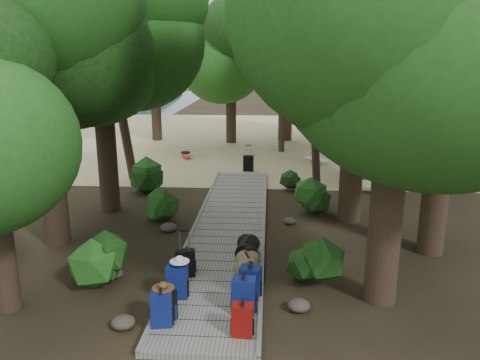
# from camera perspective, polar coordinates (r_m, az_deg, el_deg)

# --- Properties ---
(ground) EXTENTS (120.00, 120.00, 0.00)m
(ground) POSITION_cam_1_polar(r_m,az_deg,el_deg) (12.33, -1.65, -7.46)
(ground) COLOR #322819
(ground) RESTS_ON ground
(sand_beach) EXTENTS (40.00, 22.00, 0.02)m
(sand_beach) POSITION_cam_1_polar(r_m,az_deg,el_deg) (27.77, 1.38, 5.13)
(sand_beach) COLOR #C5B985
(sand_beach) RESTS_ON ground
(boardwalk) EXTENTS (2.00, 12.00, 0.12)m
(boardwalk) POSITION_cam_1_polar(r_m,az_deg,el_deg) (13.23, -1.25, -5.58)
(boardwalk) COLOR gray
(boardwalk) RESTS_ON ground
(backpack_left_a) EXTENTS (0.40, 0.31, 0.68)m
(backpack_left_a) POSITION_cam_1_polar(r_m,az_deg,el_deg) (8.50, -9.55, -15.07)
(backpack_left_a) COLOR navy
(backpack_left_a) RESTS_ON boardwalk
(backpack_left_b) EXTENTS (0.40, 0.35, 0.62)m
(backpack_left_b) POSITION_cam_1_polar(r_m,az_deg,el_deg) (8.68, -9.02, -14.61)
(backpack_left_b) COLOR black
(backpack_left_b) RESTS_ON boardwalk
(backpack_left_c) EXTENTS (0.40, 0.29, 0.74)m
(backpack_left_c) POSITION_cam_1_polar(r_m,az_deg,el_deg) (9.34, -7.66, -11.92)
(backpack_left_c) COLOR navy
(backpack_left_c) RESTS_ON boardwalk
(backpack_left_d) EXTENTS (0.37, 0.27, 0.56)m
(backpack_left_d) POSITION_cam_1_polar(r_m,az_deg,el_deg) (10.33, -6.57, -9.69)
(backpack_left_d) COLOR navy
(backpack_left_d) RESTS_ON boardwalk
(backpack_right_a) EXTENTS (0.37, 0.28, 0.63)m
(backpack_right_a) POSITION_cam_1_polar(r_m,az_deg,el_deg) (8.14, 0.29, -16.51)
(backpack_right_a) COLOR maroon
(backpack_right_a) RESTS_ON boardwalk
(backpack_right_b) EXTENTS (0.44, 0.33, 0.76)m
(backpack_right_b) POSITION_cam_1_polar(r_m,az_deg,el_deg) (8.73, 0.46, -13.70)
(backpack_right_b) COLOR navy
(backpack_right_b) RESTS_ON boardwalk
(backpack_right_c) EXTENTS (0.46, 0.37, 0.68)m
(backpack_right_c) POSITION_cam_1_polar(r_m,az_deg,el_deg) (9.29, 1.26, -12.13)
(backpack_right_c) COLOR navy
(backpack_right_c) RESTS_ON boardwalk
(backpack_right_d) EXTENTS (0.39, 0.32, 0.51)m
(backpack_right_d) POSITION_cam_1_polar(r_m,az_deg,el_deg) (9.70, 1.34, -11.45)
(backpack_right_d) COLOR #333917
(backpack_right_d) RESTS_ON boardwalk
(duffel_right_khaki) EXTENTS (0.54, 0.68, 0.39)m
(duffel_right_khaki) POSITION_cam_1_polar(r_m,az_deg,el_deg) (10.30, 0.85, -10.19)
(duffel_right_khaki) COLOR olive
(duffel_right_khaki) RESTS_ON boardwalk
(duffel_right_black) EXTENTS (0.56, 0.78, 0.45)m
(duffel_right_black) POSITION_cam_1_polar(r_m,az_deg,el_deg) (10.99, 0.93, -8.37)
(duffel_right_black) COLOR black
(duffel_right_black) RESTS_ON boardwalk
(suitcase_on_boardwalk) EXTENTS (0.43, 0.33, 0.60)m
(suitcase_on_boardwalk) POSITION_cam_1_polar(r_m,az_deg,el_deg) (10.15, -6.69, -10.05)
(suitcase_on_boardwalk) COLOR black
(suitcase_on_boardwalk) RESTS_ON boardwalk
(lone_suitcase_on_sand) EXTENTS (0.43, 0.26, 0.66)m
(lone_suitcase_on_sand) POSITION_cam_1_polar(r_m,az_deg,el_deg) (19.58, 1.03, 2.05)
(lone_suitcase_on_sand) COLOR black
(lone_suitcase_on_sand) RESTS_ON sand_beach
(hat_brown) EXTENTS (0.40, 0.40, 0.12)m
(hat_brown) POSITION_cam_1_polar(r_m,az_deg,el_deg) (8.48, -9.37, -12.52)
(hat_brown) COLOR #51351E
(hat_brown) RESTS_ON backpack_left_b
(hat_white) EXTENTS (0.38, 0.38, 0.13)m
(hat_white) POSITION_cam_1_polar(r_m,az_deg,el_deg) (9.16, -7.38, -9.46)
(hat_white) COLOR silver
(hat_white) RESTS_ON backpack_left_c
(kayak) EXTENTS (1.71, 3.35, 0.33)m
(kayak) POSITION_cam_1_polar(r_m,az_deg,el_deg) (22.55, -6.64, 3.22)
(kayak) COLOR red
(kayak) RESTS_ON sand_beach
(sun_lounger) EXTENTS (1.26, 1.90, 0.59)m
(sun_lounger) POSITION_cam_1_polar(r_m,az_deg,el_deg) (21.42, 9.32, 2.86)
(sun_lounger) COLOR silver
(sun_lounger) RESTS_ON sand_beach
(tree_right_a) EXTENTS (5.34, 5.34, 8.90)m
(tree_right_a) POSITION_cam_1_polar(r_m,az_deg,el_deg) (8.82, 18.72, 12.65)
(tree_right_a) COLOR black
(tree_right_a) RESTS_ON ground
(tree_right_b) EXTENTS (4.97, 4.97, 8.88)m
(tree_right_b) POSITION_cam_1_polar(r_m,az_deg,el_deg) (11.69, 24.19, 12.44)
(tree_right_b) COLOR black
(tree_right_b) RESTS_ON ground
(tree_right_c) EXTENTS (5.41, 5.41, 9.37)m
(tree_right_c) POSITION_cam_1_polar(r_m,az_deg,el_deg) (13.44, 14.25, 14.43)
(tree_right_c) COLOR black
(tree_right_c) RESTS_ON ground
(tree_right_d) EXTENTS (5.68, 5.68, 10.41)m
(tree_right_d) POSITION_cam_1_polar(r_m,az_deg,el_deg) (16.24, 19.35, 15.89)
(tree_right_d) COLOR black
(tree_right_d) RESTS_ON ground
(tree_right_e) EXTENTS (5.20, 5.20, 9.36)m
(tree_right_e) POSITION_cam_1_polar(r_m,az_deg,el_deg) (18.52, 15.18, 14.34)
(tree_right_e) COLOR black
(tree_right_e) RESTS_ON ground
(tree_right_f) EXTENTS (6.24, 6.24, 11.13)m
(tree_right_f) POSITION_cam_1_polar(r_m,az_deg,el_deg) (21.95, 17.39, 16.50)
(tree_right_f) COLOR black
(tree_right_f) RESTS_ON ground
(tree_left_b) EXTENTS (5.13, 5.13, 9.23)m
(tree_left_b) POSITION_cam_1_polar(r_m,az_deg,el_deg) (12.30, -23.28, 13.40)
(tree_left_b) COLOR black
(tree_left_b) RESTS_ON ground
(tree_left_c) EXTENTS (4.93, 4.93, 8.57)m
(tree_left_c) POSITION_cam_1_polar(r_m,az_deg,el_deg) (14.63, -16.61, 12.70)
(tree_left_c) COLOR black
(tree_left_c) RESTS_ON ground
(tree_back_a) EXTENTS (4.67, 4.67, 8.08)m
(tree_back_a) POSITION_cam_1_polar(r_m,az_deg,el_deg) (25.98, -1.13, 13.40)
(tree_back_a) COLOR black
(tree_back_a) RESTS_ON ground
(tree_back_b) EXTENTS (6.32, 6.32, 11.28)m
(tree_back_b) POSITION_cam_1_polar(r_m,az_deg,el_deg) (26.92, 5.77, 16.79)
(tree_back_b) COLOR black
(tree_back_b) RESTS_ON ground
(tree_back_c) EXTENTS (4.76, 4.76, 8.56)m
(tree_back_c) POSITION_cam_1_polar(r_m,az_deg,el_deg) (27.09, 12.10, 13.65)
(tree_back_c) COLOR black
(tree_back_c) RESTS_ON ground
(tree_back_d) EXTENTS (4.81, 4.81, 8.01)m
(tree_back_d) POSITION_cam_1_polar(r_m,az_deg,el_deg) (27.19, -10.41, 13.16)
(tree_back_d) COLOR black
(tree_back_d) RESTS_ON ground
(palm_right_a) EXTENTS (3.93, 3.93, 6.70)m
(palm_right_a) POSITION_cam_1_polar(r_m,az_deg,el_deg) (17.09, 10.12, 10.15)
(palm_right_a) COLOR #113A10
(palm_right_a) RESTS_ON ground
(palm_right_b) EXTENTS (3.86, 3.86, 7.45)m
(palm_right_b) POSITION_cam_1_polar(r_m,az_deg,el_deg) (22.71, 12.89, 12.05)
(palm_right_b) COLOR #113A10
(palm_right_b) RESTS_ON ground
(palm_right_c) EXTENTS (4.13, 4.13, 6.57)m
(palm_right_c) POSITION_cam_1_polar(r_m,az_deg,el_deg) (23.64, 5.79, 11.36)
(palm_right_c) COLOR #113A10
(palm_right_c) RESTS_ON ground
(palm_left_a) EXTENTS (4.79, 4.79, 7.61)m
(palm_left_a) POSITION_cam_1_polar(r_m,az_deg,el_deg) (18.37, -14.41, 11.66)
(palm_left_a) COLOR #113A10
(palm_left_a) RESTS_ON ground
(rock_left_a) EXTENTS (0.43, 0.39, 0.24)m
(rock_left_a) POSITION_cam_1_polar(r_m,az_deg,el_deg) (8.88, -14.05, -16.48)
(rock_left_a) COLOR #4C473F
(rock_left_a) RESTS_ON ground
(rock_left_b) EXTENTS (0.38, 0.34, 0.21)m
(rock_left_b) POSITION_cam_1_polar(r_m,az_deg,el_deg) (10.72, -15.05, -10.95)
(rock_left_b) COLOR #4C473F
(rock_left_b) RESTS_ON ground
(rock_left_c) EXTENTS (0.46, 0.41, 0.25)m
(rock_left_c) POSITION_cam_1_polar(r_m,az_deg,el_deg) (13.07, -8.71, -5.72)
(rock_left_c) COLOR #4C473F
(rock_left_c) RESTS_ON ground
(rock_left_d) EXTENTS (0.30, 0.27, 0.17)m
(rock_left_d) POSITION_cam_1_polar(r_m,az_deg,el_deg) (15.06, -8.76, -3.11)
(rock_left_d) COLOR #4C473F
(rock_left_d) RESTS_ON ground
(rock_right_a) EXTENTS (0.43, 0.38, 0.24)m
(rock_right_a) POSITION_cam_1_polar(r_m,az_deg,el_deg) (9.21, 7.17, -14.93)
(rock_right_a) COLOR #4C473F
(rock_right_a) RESTS_ON ground
(rock_right_b) EXTENTS (0.42, 0.38, 0.23)m
(rock_right_b) POSITION_cam_1_polar(r_m,az_deg,el_deg) (11.07, 8.87, -9.66)
(rock_right_b) COLOR #4C473F
(rock_right_b) RESTS_ON ground
(rock_right_c) EXTENTS (0.34, 0.31, 0.19)m
(rock_right_c) POSITION_cam_1_polar(r_m,az_deg,el_deg) (13.57, 6.05, -4.98)
(rock_right_c) COLOR #4C473F
(rock_right_c) RESTS_ON ground
(shrub_left_a) EXTENTS (1.15, 1.15, 1.04)m
(shrub_left_a) POSITION_cam_1_polar(r_m,az_deg,el_deg) (10.32, -16.55, -9.57)
(shrub_left_a) COLOR #1D4F17
(shrub_left_a) RESTS_ON ground
(shrub_left_b) EXTENTS (1.01, 1.01, 0.91)m
(shrub_left_b) POSITION_cam_1_polar(r_m,az_deg,el_deg) (13.86, -9.18, -3.09)
(shrub_left_b) COLOR #1D4F17
(shrub_left_b) RESTS_ON ground
(shrub_left_c) EXTENTS (1.38, 1.38, 1.24)m
(shrub_left_c) POSITION_cam_1_polar(r_m,az_deg,el_deg) (16.88, -10.70, 0.65)
(shrub_left_c) COLOR #1D4F17
(shrub_left_c) RESTS_ON ground
(shrub_right_a) EXTENTS (1.08, 1.08, 0.98)m
(shrub_right_a) POSITION_cam_1_polar(r_m,az_deg,el_deg) (10.10, 8.75, -9.81)
(shrub_right_a) COLOR #1D4F17
(shrub_right_a) RESTS_ON ground
(shrub_right_b) EXTENTS (1.15, 1.15, 1.04)m
(shrub_right_b) POSITION_cam_1_polar(r_m,az_deg,el_deg) (14.52, 8.88, -1.99)
(shrub_right_b) COLOR #1D4F17
(shrub_right_b) RESTS_ON ground
(shrub_right_c) EXTENTS (0.78, 0.78, 0.71)m
(shrub_right_c) POSITION_cam_1_polar(r_m,az_deg,el_deg) (17.00, 6.29, -0.00)
(shrub_right_c) COLOR #1D4F17
(shrub_right_c) RESTS_ON ground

